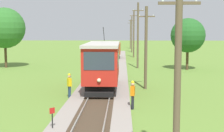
% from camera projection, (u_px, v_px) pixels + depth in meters
% --- Properties ---
extents(red_tram, '(2.60, 8.54, 4.79)m').
position_uv_depth(red_tram, '(103.00, 63.00, 25.97)').
color(red_tram, red).
rests_on(red_tram, rail_right).
extents(freight_car, '(2.40, 5.20, 2.31)m').
position_uv_depth(freight_car, '(113.00, 50.00, 53.59)').
color(freight_car, '#93471E').
rests_on(freight_car, rail_right).
extents(utility_pole_foreground, '(1.40, 0.26, 6.57)m').
position_uv_depth(utility_pole_foreground, '(178.00, 75.00, 11.00)').
color(utility_pole_foreground, brown).
rests_on(utility_pole_foreground, ground).
extents(utility_pole_near_tram, '(1.40, 0.49, 6.75)m').
position_uv_depth(utility_pole_near_tram, '(146.00, 47.00, 26.28)').
color(utility_pole_near_tram, brown).
rests_on(utility_pole_near_tram, ground).
extents(utility_pole_mid, '(1.40, 0.33, 8.20)m').
position_uv_depth(utility_pole_mid, '(138.00, 35.00, 40.55)').
color(utility_pole_mid, brown).
rests_on(utility_pole_mid, ground).
extents(utility_pole_far, '(1.40, 0.40, 8.19)m').
position_uv_depth(utility_pole_far, '(134.00, 33.00, 55.99)').
color(utility_pole_far, brown).
rests_on(utility_pole_far, ground).
extents(utility_pole_distant, '(1.40, 0.46, 7.63)m').
position_uv_depth(utility_pole_distant, '(132.00, 34.00, 68.74)').
color(utility_pole_distant, brown).
rests_on(utility_pole_distant, ground).
extents(utility_pole_horizon, '(1.40, 0.43, 7.29)m').
position_uv_depth(utility_pole_horizon, '(130.00, 34.00, 81.14)').
color(utility_pole_horizon, brown).
rests_on(utility_pole_horizon, ground).
extents(trackside_signal_marker, '(0.21, 0.21, 1.18)m').
position_uv_depth(trackside_signal_marker, '(52.00, 118.00, 15.56)').
color(trackside_signal_marker, black).
rests_on(trackside_signal_marker, ground).
extents(track_worker, '(0.31, 0.42, 1.78)m').
position_uv_depth(track_worker, '(133.00, 93.00, 19.93)').
color(track_worker, black).
rests_on(track_worker, ground).
extents(second_worker, '(0.39, 0.45, 1.78)m').
position_uv_depth(second_worker, '(69.00, 84.00, 23.19)').
color(second_worker, navy).
rests_on(second_worker, ground).
extents(tree_left_near, '(4.14, 4.14, 6.24)m').
position_uv_depth(tree_left_near, '(188.00, 35.00, 38.95)').
color(tree_left_near, '#4C3823').
rests_on(tree_left_near, ground).
extents(tree_right_near, '(5.16, 5.16, 7.65)m').
position_uv_depth(tree_right_near, '(5.00, 28.00, 41.05)').
color(tree_right_near, '#4C3823').
rests_on(tree_right_near, ground).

